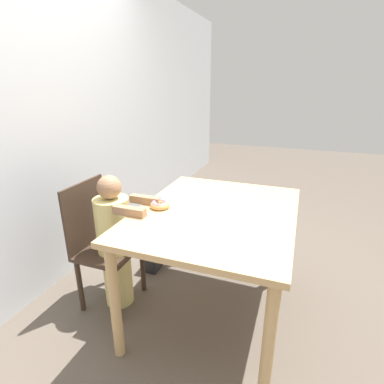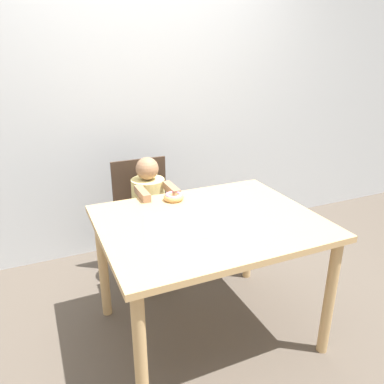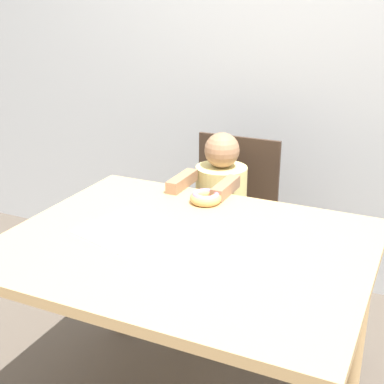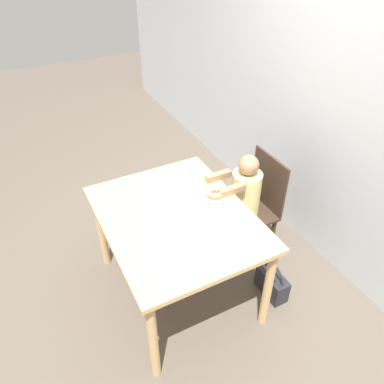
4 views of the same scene
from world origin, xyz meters
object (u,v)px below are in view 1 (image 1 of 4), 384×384
Objects in this scene: chair at (102,243)px; child_figure at (115,242)px; donut at (160,204)px; handbag at (156,254)px.

child_figure is at bearing -90.00° from chair.
donut reaches higher than handbag.
child_figure is at bearing 101.51° from donut.
child_figure is at bearing 175.79° from handbag.
chair is at bearing 163.22° from handbag.
child_figure is 7.77× the size of donut.
donut is 0.40× the size of handbag.
child_figure is 0.63m from handbag.
child_figure reaches higher than chair.
chair is 2.89× the size of handbag.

